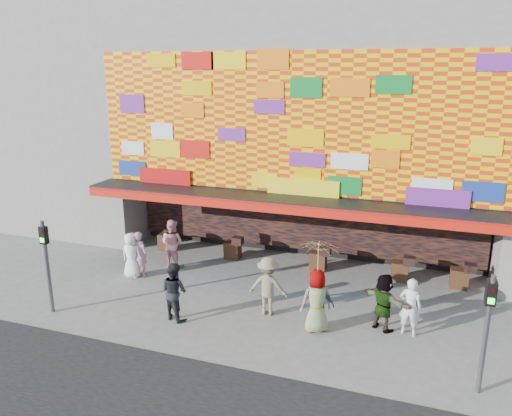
{
  "coord_description": "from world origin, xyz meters",
  "views": [
    {
      "loc": [
        4.55,
        -12.89,
        7.46
      ],
      "look_at": [
        -0.61,
        2.0,
        2.99
      ],
      "focal_mm": 35.0,
      "sensor_mm": 36.0,
      "label": 1
    }
  ],
  "objects_px": {
    "signal_right": "(488,322)",
    "ped_a": "(132,255)",
    "ped_b": "(140,254)",
    "ped_d": "(268,286)",
    "parasol": "(318,260)",
    "ped_e": "(318,304)",
    "ped_i": "(172,243)",
    "ped_c": "(174,291)",
    "signal_left": "(46,256)",
    "ped_h": "(410,307)",
    "ped_g": "(317,301)",
    "ped_f": "(384,302)"
  },
  "relations": [
    {
      "from": "ped_d",
      "to": "ped_h",
      "type": "height_order",
      "value": "ped_d"
    },
    {
      "from": "ped_d",
      "to": "ped_h",
      "type": "xyz_separation_m",
      "value": [
        4.22,
        0.14,
        -0.07
      ]
    },
    {
      "from": "ped_b",
      "to": "ped_h",
      "type": "xyz_separation_m",
      "value": [
        9.55,
        -1.11,
        0.01
      ]
    },
    {
      "from": "ped_e",
      "to": "ped_i",
      "type": "height_order",
      "value": "ped_i"
    },
    {
      "from": "ped_a",
      "to": "ped_i",
      "type": "xyz_separation_m",
      "value": [
        0.94,
        1.35,
        0.11
      ]
    },
    {
      "from": "ped_a",
      "to": "ped_f",
      "type": "relative_size",
      "value": 0.97
    },
    {
      "from": "parasol",
      "to": "signal_left",
      "type": "bearing_deg",
      "value": -169.19
    },
    {
      "from": "ped_c",
      "to": "ped_h",
      "type": "xyz_separation_m",
      "value": [
        6.81,
        1.36,
        -0.04
      ]
    },
    {
      "from": "ped_a",
      "to": "ped_g",
      "type": "height_order",
      "value": "ped_g"
    },
    {
      "from": "signal_right",
      "to": "ped_f",
      "type": "relative_size",
      "value": 1.73
    },
    {
      "from": "ped_e",
      "to": "ped_i",
      "type": "distance_m",
      "value": 6.92
    },
    {
      "from": "signal_right",
      "to": "ped_a",
      "type": "xyz_separation_m",
      "value": [
        -11.51,
        3.2,
        -1.02
      ]
    },
    {
      "from": "ped_d",
      "to": "parasol",
      "type": "xyz_separation_m",
      "value": [
        1.65,
        -0.55,
        1.29
      ]
    },
    {
      "from": "signal_left",
      "to": "parasol",
      "type": "bearing_deg",
      "value": 10.81
    },
    {
      "from": "ped_b",
      "to": "ped_c",
      "type": "bearing_deg",
      "value": 143.24
    },
    {
      "from": "ped_b",
      "to": "signal_right",
      "type": "bearing_deg",
      "value": 168.77
    },
    {
      "from": "signal_left",
      "to": "parasol",
      "type": "relative_size",
      "value": 1.5
    },
    {
      "from": "ped_d",
      "to": "ped_e",
      "type": "distance_m",
      "value": 1.72
    },
    {
      "from": "ped_i",
      "to": "ped_b",
      "type": "bearing_deg",
      "value": 67.05
    },
    {
      "from": "ped_f",
      "to": "ped_i",
      "type": "bearing_deg",
      "value": 15.89
    },
    {
      "from": "ped_b",
      "to": "ped_g",
      "type": "relative_size",
      "value": 0.9
    },
    {
      "from": "ped_g",
      "to": "ped_d",
      "type": "bearing_deg",
      "value": -49.1
    },
    {
      "from": "ped_b",
      "to": "ped_f",
      "type": "xyz_separation_m",
      "value": [
        8.81,
        -1.08,
        0.01
      ]
    },
    {
      "from": "ped_e",
      "to": "ped_g",
      "type": "distance_m",
      "value": 0.22
    },
    {
      "from": "ped_e",
      "to": "ped_h",
      "type": "bearing_deg",
      "value": -167.59
    },
    {
      "from": "ped_a",
      "to": "ped_h",
      "type": "bearing_deg",
      "value": 175.1
    },
    {
      "from": "ped_i",
      "to": "signal_left",
      "type": "bearing_deg",
      "value": 75.28
    },
    {
      "from": "signal_left",
      "to": "ped_f",
      "type": "distance_m",
      "value": 10.25
    },
    {
      "from": "signal_left",
      "to": "signal_right",
      "type": "bearing_deg",
      "value": 0.0
    },
    {
      "from": "ped_a",
      "to": "ped_g",
      "type": "distance_m",
      "value": 7.41
    },
    {
      "from": "ped_i",
      "to": "parasol",
      "type": "height_order",
      "value": "parasol"
    },
    {
      "from": "signal_right",
      "to": "ped_c",
      "type": "relative_size",
      "value": 1.65
    },
    {
      "from": "signal_right",
      "to": "ped_h",
      "type": "height_order",
      "value": "signal_right"
    },
    {
      "from": "signal_left",
      "to": "ped_c",
      "type": "bearing_deg",
      "value": 12.75
    },
    {
      "from": "ped_b",
      "to": "ped_e",
      "type": "relative_size",
      "value": 1.08
    },
    {
      "from": "ped_b",
      "to": "ped_f",
      "type": "bearing_deg",
      "value": 178.39
    },
    {
      "from": "ped_g",
      "to": "ped_i",
      "type": "distance_m",
      "value": 6.97
    },
    {
      "from": "signal_right",
      "to": "ped_b",
      "type": "relative_size",
      "value": 1.74
    },
    {
      "from": "ped_d",
      "to": "parasol",
      "type": "bearing_deg",
      "value": 156.71
    },
    {
      "from": "ped_b",
      "to": "ped_d",
      "type": "distance_m",
      "value": 5.48
    },
    {
      "from": "signal_left",
      "to": "ped_b",
      "type": "xyz_separation_m",
      "value": [
        1.14,
        3.35,
        -1.0
      ]
    },
    {
      "from": "ped_h",
      "to": "ped_b",
      "type": "bearing_deg",
      "value": 3.05
    },
    {
      "from": "ped_b",
      "to": "ped_d",
      "type": "height_order",
      "value": "ped_d"
    },
    {
      "from": "ped_c",
      "to": "parasol",
      "type": "bearing_deg",
      "value": -152.29
    },
    {
      "from": "ped_b",
      "to": "ped_c",
      "type": "distance_m",
      "value": 3.69
    },
    {
      "from": "signal_right",
      "to": "ped_d",
      "type": "height_order",
      "value": "signal_right"
    },
    {
      "from": "parasol",
      "to": "ped_d",
      "type": "bearing_deg",
      "value": 161.56
    },
    {
      "from": "signal_left",
      "to": "ped_i",
      "type": "relative_size",
      "value": 1.58
    },
    {
      "from": "ped_h",
      "to": "ped_i",
      "type": "xyz_separation_m",
      "value": [
        -8.85,
        2.31,
        0.08
      ]
    },
    {
      "from": "signal_left",
      "to": "signal_right",
      "type": "xyz_separation_m",
      "value": [
        12.4,
        0.0,
        0.0
      ]
    }
  ]
}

